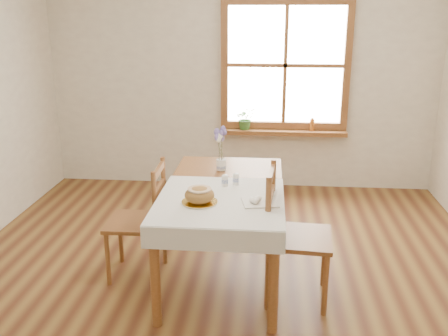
{
  "coord_description": "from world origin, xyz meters",
  "views": [
    {
      "loc": [
        0.33,
        -3.31,
        2.05
      ],
      "look_at": [
        0.0,
        0.3,
        0.9
      ],
      "focal_mm": 40.0,
      "sensor_mm": 36.0,
      "label": 1
    }
  ],
  "objects_px": {
    "chair_left": "(136,220)",
    "flower_vase": "(221,166)",
    "bread_plate": "(200,202)",
    "chair_right": "(299,236)",
    "dining_table": "(224,197)"
  },
  "relations": [
    {
      "from": "chair_left",
      "to": "bread_plate",
      "type": "height_order",
      "value": "chair_left"
    },
    {
      "from": "chair_right",
      "to": "flower_vase",
      "type": "height_order",
      "value": "chair_right"
    },
    {
      "from": "bread_plate",
      "to": "flower_vase",
      "type": "distance_m",
      "value": 0.78
    },
    {
      "from": "bread_plate",
      "to": "chair_left",
      "type": "bearing_deg",
      "value": 150.23
    },
    {
      "from": "dining_table",
      "to": "chair_left",
      "type": "bearing_deg",
      "value": -174.55
    },
    {
      "from": "chair_right",
      "to": "flower_vase",
      "type": "bearing_deg",
      "value": 46.93
    },
    {
      "from": "dining_table",
      "to": "chair_right",
      "type": "bearing_deg",
      "value": -27.95
    },
    {
      "from": "chair_left",
      "to": "chair_right",
      "type": "distance_m",
      "value": 1.29
    },
    {
      "from": "dining_table",
      "to": "bread_plate",
      "type": "distance_m",
      "value": 0.42
    },
    {
      "from": "chair_left",
      "to": "flower_vase",
      "type": "distance_m",
      "value": 0.85
    },
    {
      "from": "chair_right",
      "to": "flower_vase",
      "type": "distance_m",
      "value": 0.98
    },
    {
      "from": "chair_left",
      "to": "bread_plate",
      "type": "distance_m",
      "value": 0.71
    },
    {
      "from": "bread_plate",
      "to": "flower_vase",
      "type": "bearing_deg",
      "value": 84.25
    },
    {
      "from": "chair_left",
      "to": "flower_vase",
      "type": "xyz_separation_m",
      "value": [
        0.64,
        0.45,
        0.33
      ]
    },
    {
      "from": "chair_right",
      "to": "bread_plate",
      "type": "xyz_separation_m",
      "value": [
        -0.71,
        -0.08,
        0.27
      ]
    }
  ]
}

